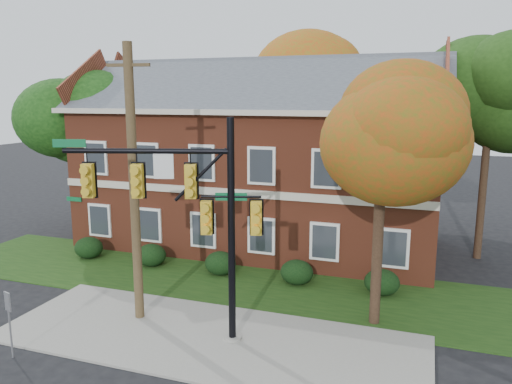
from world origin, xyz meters
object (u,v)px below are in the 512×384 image
(utility_pole, at_px, (134,185))
(hedge_far_left, at_px, (89,248))
(hedge_left, at_px, (151,255))
(tree_left_rear, at_px, (88,117))
(tree_near_right, at_px, (390,133))
(tree_right_rear, at_px, (500,89))
(hedge_right, at_px, (297,272))
(hedge_far_right, at_px, (382,282))
(sign_post, at_px, (9,314))
(hedge_center, at_px, (220,263))
(apartment_building, at_px, (259,151))
(tree_far_rear, at_px, (318,80))
(traffic_signal, at_px, (189,206))

(utility_pole, bearing_deg, hedge_far_left, 130.68)
(hedge_left, height_order, tree_left_rear, tree_left_rear)
(hedge_far_left, relative_size, tree_near_right, 0.16)
(tree_right_rear, bearing_deg, hedge_right, -141.98)
(hedge_left, distance_m, tree_left_rear, 9.69)
(tree_right_rear, bearing_deg, hedge_far_right, -125.23)
(hedge_right, height_order, sign_post, sign_post)
(hedge_center, xyz_separation_m, tree_right_rear, (11.31, 6.11, 7.60))
(hedge_right, relative_size, utility_pole, 0.15)
(apartment_building, relative_size, hedge_far_left, 13.43)
(hedge_center, bearing_deg, utility_pole, -100.61)
(hedge_far_left, distance_m, sign_post, 9.56)
(apartment_building, height_order, tree_near_right, apartment_building)
(hedge_far_left, height_order, hedge_center, same)
(tree_left_rear, bearing_deg, hedge_left, -33.59)
(utility_pole, bearing_deg, hedge_center, 70.08)
(apartment_building, xyz_separation_m, hedge_far_left, (-7.00, -5.25, -4.46))
(apartment_building, distance_m, tree_right_rear, 11.77)
(hedge_left, distance_m, tree_right_rear, 17.74)
(hedge_far_right, bearing_deg, tree_far_rear, 113.37)
(hedge_center, bearing_deg, traffic_signal, -75.23)
(tree_far_rear, bearing_deg, traffic_signal, -89.34)
(hedge_left, xyz_separation_m, hedge_far_right, (10.50, 0.00, 0.00))
(apartment_building, distance_m, hedge_right, 7.73)
(hedge_right, height_order, tree_far_rear, tree_far_rear)
(utility_pole, bearing_deg, apartment_building, 75.42)
(apartment_building, height_order, traffic_signal, apartment_building)
(sign_post, bearing_deg, hedge_far_right, 59.12)
(hedge_center, bearing_deg, hedge_right, 0.00)
(hedge_center, relative_size, hedge_far_right, 1.00)
(hedge_far_right, distance_m, traffic_signal, 8.95)
(hedge_far_right, xyz_separation_m, tree_right_rear, (4.31, 6.11, 7.60))
(hedge_center, distance_m, utility_pole, 6.74)
(hedge_left, bearing_deg, apartment_building, 56.33)
(tree_left_rear, bearing_deg, tree_near_right, -22.36)
(tree_right_rear, bearing_deg, tree_far_rear, 145.00)
(hedge_left, xyz_separation_m, hedge_center, (3.50, 0.00, 0.00))
(hedge_left, height_order, sign_post, sign_post)
(hedge_far_right, xyz_separation_m, tree_near_right, (0.22, -2.83, 6.14))
(hedge_center, relative_size, traffic_signal, 0.19)
(hedge_left, relative_size, hedge_right, 1.00)
(hedge_far_left, xyz_separation_m, tree_left_rear, (-2.73, 4.14, 6.16))
(tree_near_right, relative_size, sign_post, 4.08)
(tree_near_right, height_order, tree_right_rear, tree_right_rear)
(hedge_far_left, distance_m, hedge_left, 3.50)
(hedge_far_left, relative_size, hedge_right, 1.00)
(hedge_far_left, height_order, sign_post, sign_post)
(utility_pole, bearing_deg, tree_far_rear, 73.49)
(hedge_far_right, bearing_deg, tree_right_rear, 54.77)
(hedge_far_left, xyz_separation_m, hedge_left, (3.50, 0.00, 0.00))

